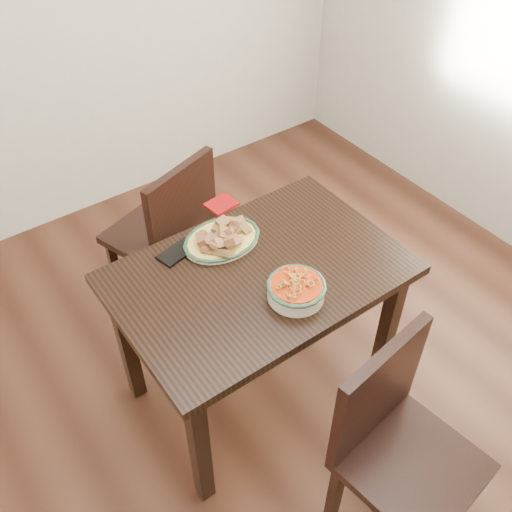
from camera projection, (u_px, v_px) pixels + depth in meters
floor at (268, 384)px, 2.68m from camera, size 3.50×3.50×0.00m
dining_table at (259, 290)px, 2.24m from camera, size 1.10×0.73×0.75m
chair_far at (169, 229)px, 2.72m from camera, size 0.53×0.53×0.89m
chair_near at (396, 439)px, 1.93m from camera, size 0.47×0.47×0.89m
fish_plate at (221, 233)px, 2.25m from camera, size 0.32×0.25×0.11m
noodle_bowl at (296, 288)px, 2.04m from camera, size 0.22×0.22×0.08m
smartphone at (177, 252)px, 2.23m from camera, size 0.17×0.12×0.01m
napkin at (221, 204)px, 2.45m from camera, size 0.14×0.12×0.01m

